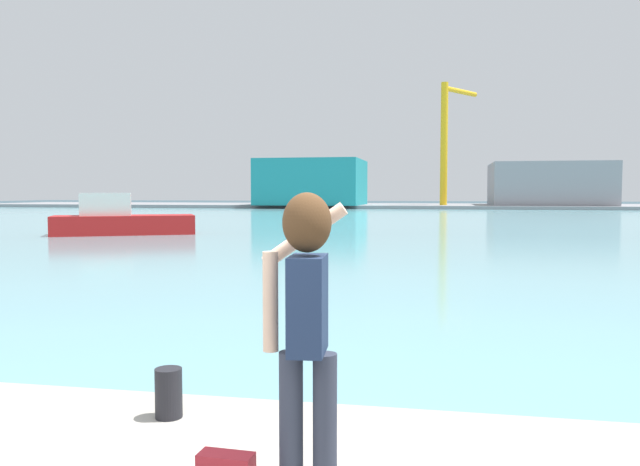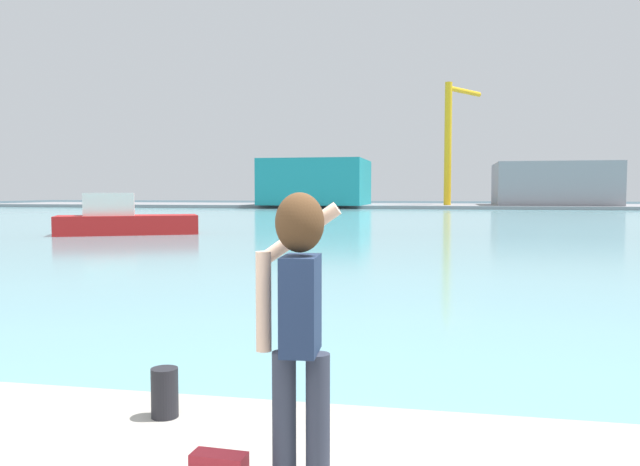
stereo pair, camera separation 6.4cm
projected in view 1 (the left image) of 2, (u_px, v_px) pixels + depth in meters
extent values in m
plane|color=#334751|center=(425.00, 220.00, 52.37)|extent=(220.00, 220.00, 0.00)
cube|color=#6BA8B2|center=(425.00, 219.00, 54.33)|extent=(140.00, 100.00, 0.02)
cube|color=gray|center=(432.00, 206.00, 93.51)|extent=(140.00, 20.00, 0.46)
cylinder|color=#2D3342|center=(291.00, 421.00, 3.67)|extent=(0.14, 0.14, 0.82)
cylinder|color=#2D3342|center=(325.00, 424.00, 3.63)|extent=(0.14, 0.14, 0.82)
cube|color=#1E2D4C|center=(308.00, 305.00, 3.60)|extent=(0.22, 0.35, 0.56)
sphere|color=#E0B293|center=(308.00, 224.00, 3.57)|extent=(0.22, 0.22, 0.22)
ellipsoid|color=#472D19|center=(307.00, 223.00, 3.55)|extent=(0.28, 0.26, 0.34)
cylinder|color=#E0B293|center=(271.00, 302.00, 3.64)|extent=(0.09, 0.09, 0.58)
cylinder|color=#E0B293|center=(305.00, 235.00, 3.80)|extent=(0.53, 0.12, 0.40)
cube|color=black|center=(307.00, 207.00, 3.91)|extent=(0.02, 0.07, 0.14)
cylinder|color=black|center=(169.00, 393.00, 4.88)|extent=(0.21, 0.21, 0.38)
cube|color=#B21919|center=(124.00, 225.00, 34.04)|extent=(7.65, 5.52, 1.03)
cube|color=silver|center=(106.00, 204.00, 33.71)|extent=(3.12, 2.81, 1.21)
cube|color=teal|center=(312.00, 182.00, 91.67)|extent=(14.49, 13.40, 6.49)
cube|color=gray|center=(548.00, 184.00, 89.18)|extent=(15.84, 13.68, 5.92)
cylinder|color=yellow|center=(444.00, 144.00, 88.28)|extent=(1.00, 1.00, 17.07)
cylinder|color=yellow|center=(460.00, 91.00, 90.72)|extent=(5.03, 7.25, 0.70)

